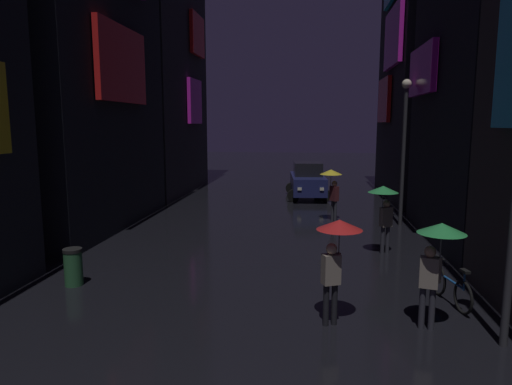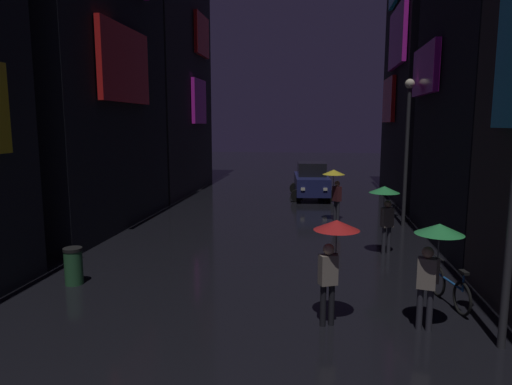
{
  "view_description": "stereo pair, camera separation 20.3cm",
  "coord_description": "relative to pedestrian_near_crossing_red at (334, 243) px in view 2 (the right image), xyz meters",
  "views": [
    {
      "loc": [
        1.51,
        -3.25,
        3.98
      ],
      "look_at": [
        0.0,
        9.01,
        2.1
      ],
      "focal_mm": 32.0,
      "sensor_mm": 36.0,
      "label": 1
    },
    {
      "loc": [
        1.71,
        -3.22,
        3.98
      ],
      "look_at": [
        0.0,
        9.01,
        2.1
      ],
      "focal_mm": 32.0,
      "sensor_mm": 36.0,
      "label": 2
    }
  ],
  "objects": [
    {
      "name": "building_left_far",
      "position": [
        -9.51,
        16.89,
        9.01
      ],
      "size": [
        4.25,
        8.84,
        21.35
      ],
      "color": "#232328",
      "rests_on": "ground"
    },
    {
      "name": "pedestrian_midstreet_centre_green",
      "position": [
        1.89,
        -0.03,
        0.0
      ],
      "size": [
        0.9,
        0.9,
        2.12
      ],
      "color": "#2D2D38",
      "rests_on": "ground"
    },
    {
      "name": "bicycle_parked_at_storefront",
      "position": [
        2.58,
        1.33,
        -1.28
      ],
      "size": [
        0.45,
        1.79,
        0.96
      ],
      "color": "black",
      "rests_on": "ground"
    },
    {
      "name": "building_right_far",
      "position": [
        5.45,
        16.57,
        5.71
      ],
      "size": [
        4.25,
        8.24,
        14.72
      ],
      "color": "#232328",
      "rests_on": "ground"
    },
    {
      "name": "pedestrian_near_crossing_red",
      "position": [
        0.0,
        0.0,
        0.0
      ],
      "size": [
        0.9,
        0.9,
        2.12
      ],
      "color": "black",
      "rests_on": "ground"
    },
    {
      "name": "pedestrian_foreground_left_yellow",
      "position": [
        0.31,
        9.87,
        0.0
      ],
      "size": [
        0.9,
        0.9,
        2.12
      ],
      "color": "#2D2D38",
      "rests_on": "ground"
    },
    {
      "name": "streetlamp_right_far",
      "position": [
        2.98,
        9.34,
        1.84
      ],
      "size": [
        0.36,
        0.36,
        5.63
      ],
      "color": "#2D2D33",
      "rests_on": "ground"
    },
    {
      "name": "trash_bin",
      "position": [
        -6.32,
        1.43,
        -1.2
      ],
      "size": [
        0.46,
        0.46,
        0.93
      ],
      "color": "#265933",
      "rests_on": "ground"
    },
    {
      "name": "car_distant",
      "position": [
        -0.73,
        15.7,
        -0.74
      ],
      "size": [
        2.5,
        4.27,
        1.92
      ],
      "color": "navy",
      "rests_on": "ground"
    },
    {
      "name": "pedestrian_midstreet_left_green",
      "position": [
        1.67,
        5.16,
        0.0
      ],
      "size": [
        0.9,
        0.9,
        2.12
      ],
      "color": "#2D2D38",
      "rests_on": "ground"
    }
  ]
}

